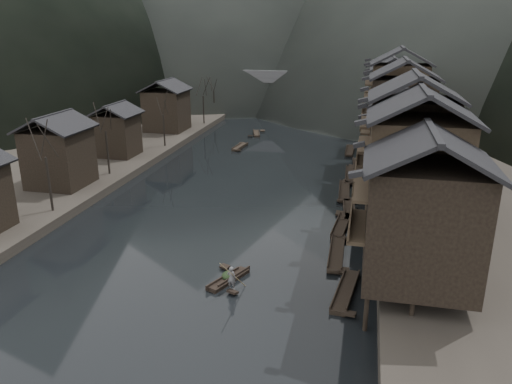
# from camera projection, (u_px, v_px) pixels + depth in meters

# --- Properties ---
(water) EXTENTS (300.00, 300.00, 0.00)m
(water) POSITION_uv_depth(u_px,v_px,m) (205.00, 244.00, 44.62)
(water) COLOR black
(water) RESTS_ON ground
(left_bank) EXTENTS (40.00, 200.00, 1.20)m
(left_bank) POSITION_uv_depth(u_px,v_px,m) (87.00, 130.00, 88.58)
(left_bank) COLOR #2D2823
(left_bank) RESTS_ON ground
(stilt_houses) EXTENTS (9.00, 67.60, 16.07)m
(stilt_houses) POSITION_uv_depth(u_px,v_px,m) (402.00, 116.00, 55.92)
(stilt_houses) COLOR black
(stilt_houses) RESTS_ON ground
(left_houses) EXTENTS (8.10, 53.20, 8.73)m
(left_houses) POSITION_uv_depth(u_px,v_px,m) (102.00, 128.00, 65.60)
(left_houses) COLOR black
(left_houses) RESTS_ON left_bank
(bare_trees) EXTENTS (3.93, 74.64, 7.86)m
(bare_trees) POSITION_uv_depth(u_px,v_px,m) (137.00, 117.00, 67.53)
(bare_trees) COLOR black
(bare_trees) RESTS_ON left_bank
(moored_sampans) EXTENTS (3.08, 49.60, 0.47)m
(moored_sampans) POSITION_uv_depth(u_px,v_px,m) (348.00, 197.00, 55.89)
(moored_sampans) COLOR black
(moored_sampans) RESTS_ON water
(midriver_boats) EXTENTS (15.23, 44.66, 0.44)m
(midriver_boats) POSITION_uv_depth(u_px,v_px,m) (294.00, 125.00, 95.39)
(midriver_boats) COLOR black
(midriver_boats) RESTS_ON water
(stone_bridge) EXTENTS (40.00, 6.00, 9.00)m
(stone_bridge) POSITION_uv_depth(u_px,v_px,m) (306.00, 88.00, 109.51)
(stone_bridge) COLOR #4C4C4F
(stone_bridge) RESTS_ON ground
(hero_sampan) EXTENTS (2.54, 4.45, 0.43)m
(hero_sampan) POSITION_uv_depth(u_px,v_px,m) (229.00, 279.00, 38.10)
(hero_sampan) COLOR black
(hero_sampan) RESTS_ON water
(cargo_heap) EXTENTS (1.00, 1.30, 0.60)m
(cargo_heap) POSITION_uv_depth(u_px,v_px,m) (228.00, 271.00, 38.12)
(cargo_heap) COLOR black
(cargo_heap) RESTS_ON hero_sampan
(boatman) EXTENTS (0.73, 0.53, 1.84)m
(boatman) POSITION_uv_depth(u_px,v_px,m) (231.00, 275.00, 36.26)
(boatman) COLOR slate
(boatman) RESTS_ON hero_sampan
(bamboo_pole) EXTENTS (1.48, 2.50, 3.16)m
(bamboo_pole) POSITION_uv_depth(u_px,v_px,m) (234.00, 244.00, 35.41)
(bamboo_pole) COLOR #8C7A51
(bamboo_pole) RESTS_ON boatman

